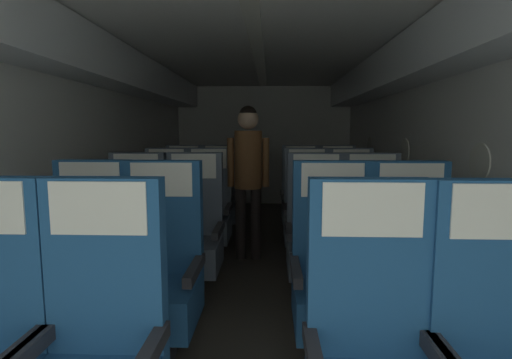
{
  "coord_description": "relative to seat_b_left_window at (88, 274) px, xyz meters",
  "views": [
    {
      "loc": [
        0.14,
        0.28,
        1.33
      ],
      "look_at": [
        0.01,
        3.62,
        0.92
      ],
      "focal_mm": 27.51,
      "sensor_mm": 36.0,
      "label": 1
    }
  ],
  "objects": [
    {
      "name": "ground",
      "position": [
        0.95,
        1.24,
        -0.49
      ],
      "size": [
        3.38,
        7.83,
        0.02
      ],
      "primitive_type": "cube",
      "color": "#3D3833"
    },
    {
      "name": "fuselage_shell",
      "position": [
        0.95,
        1.49,
        1.1
      ],
      "size": [
        3.26,
        7.48,
        2.18
      ],
      "color": "silver",
      "rests_on": "ground"
    },
    {
      "name": "seat_b_left_window",
      "position": [
        0.0,
        0.0,
        0.0
      ],
      "size": [
        0.49,
        0.5,
        1.15
      ],
      "color": "#38383D",
      "rests_on": "ground"
    },
    {
      "name": "seat_b_left_aisle",
      "position": [
        0.44,
        -0.02,
        0.0
      ],
      "size": [
        0.49,
        0.5,
        1.15
      ],
      "color": "#38383D",
      "rests_on": "ground"
    },
    {
      "name": "seat_b_right_aisle",
      "position": [
        1.9,
        -0.01,
        0.0
      ],
      "size": [
        0.49,
        0.5,
        1.15
      ],
      "color": "#38383D",
      "rests_on": "ground"
    },
    {
      "name": "seat_b_right_window",
      "position": [
        1.44,
        -0.01,
        0.0
      ],
      "size": [
        0.49,
        0.5,
        1.15
      ],
      "color": "#38383D",
      "rests_on": "ground"
    },
    {
      "name": "seat_c_left_window",
      "position": [
        -0.01,
        0.85,
        0.0
      ],
      "size": [
        0.49,
        0.5,
        1.15
      ],
      "color": "#38383D",
      "rests_on": "ground"
    },
    {
      "name": "seat_c_left_aisle",
      "position": [
        0.46,
        0.87,
        0.0
      ],
      "size": [
        0.49,
        0.5,
        1.15
      ],
      "color": "#38383D",
      "rests_on": "ground"
    },
    {
      "name": "seat_c_right_aisle",
      "position": [
        1.9,
        0.87,
        0.0
      ],
      "size": [
        0.49,
        0.5,
        1.15
      ],
      "color": "#38383D",
      "rests_on": "ground"
    },
    {
      "name": "seat_c_right_window",
      "position": [
        1.45,
        0.86,
        0.0
      ],
      "size": [
        0.49,
        0.5,
        1.15
      ],
      "color": "#38383D",
      "rests_on": "ground"
    },
    {
      "name": "seat_d_left_window",
      "position": [
        0.0,
        1.73,
        0.0
      ],
      "size": [
        0.49,
        0.5,
        1.15
      ],
      "color": "#38383D",
      "rests_on": "ground"
    },
    {
      "name": "seat_d_left_aisle",
      "position": [
        0.44,
        1.74,
        0.0
      ],
      "size": [
        0.49,
        0.5,
        1.15
      ],
      "color": "#38383D",
      "rests_on": "ground"
    },
    {
      "name": "seat_d_right_aisle",
      "position": [
        1.9,
        1.73,
        0.0
      ],
      "size": [
        0.49,
        0.5,
        1.15
      ],
      "color": "#38383D",
      "rests_on": "ground"
    },
    {
      "name": "seat_d_right_window",
      "position": [
        1.45,
        1.73,
        0.0
      ],
      "size": [
        0.49,
        0.5,
        1.15
      ],
      "color": "#38383D",
      "rests_on": "ground"
    },
    {
      "name": "seat_e_left_window",
      "position": [
        -0.01,
        2.6,
        0.0
      ],
      "size": [
        0.49,
        0.5,
        1.15
      ],
      "color": "#38383D",
      "rests_on": "ground"
    },
    {
      "name": "seat_e_left_aisle",
      "position": [
        0.44,
        2.62,
        0.0
      ],
      "size": [
        0.49,
        0.5,
        1.15
      ],
      "color": "#38383D",
      "rests_on": "ground"
    },
    {
      "name": "seat_e_right_aisle",
      "position": [
        1.91,
        2.61,
        0.0
      ],
      "size": [
        0.49,
        0.5,
        1.15
      ],
      "color": "#38383D",
      "rests_on": "ground"
    },
    {
      "name": "seat_e_right_window",
      "position": [
        1.45,
        2.62,
        0.0
      ],
      "size": [
        0.49,
        0.5,
        1.15
      ],
      "color": "#38383D",
      "rests_on": "ground"
    },
    {
      "name": "flight_attendant",
      "position": [
        0.85,
        1.79,
        0.49
      ],
      "size": [
        0.43,
        0.28,
        1.58
      ],
      "rotation": [
        0.0,
        0.0,
        -0.33
      ],
      "color": "black",
      "rests_on": "ground"
    }
  ]
}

